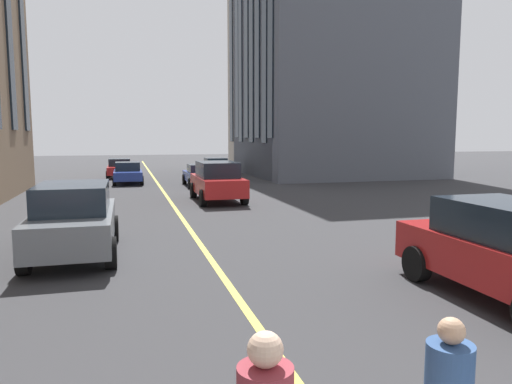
# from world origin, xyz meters

# --- Properties ---
(lane_centre_line) EXTENTS (80.00, 0.16, 0.01)m
(lane_centre_line) POSITION_xyz_m (20.00, 0.00, 0.00)
(lane_centre_line) COLOR #D8C64C
(lane_centre_line) RESTS_ON ground_plane
(car_blue_far) EXTENTS (3.90, 1.89, 1.40)m
(car_blue_far) POSITION_xyz_m (31.93, 1.87, 0.70)
(car_blue_far) COLOR navy
(car_blue_far) RESTS_ON ground_plane
(car_red_mid) EXTENTS (4.70, 2.14, 1.88)m
(car_red_mid) POSITION_xyz_m (6.95, -4.90, 0.97)
(car_red_mid) COLOR #B21E1E
(car_red_mid) RESTS_ON ground_plane
(car_blue_near) EXTENTS (4.40, 1.95, 1.37)m
(car_blue_near) POSITION_xyz_m (29.03, -2.50, 0.70)
(car_blue_near) COLOR navy
(car_blue_near) RESTS_ON ground_plane
(car_red_parked_b) EXTENTS (4.70, 2.14, 1.88)m
(car_red_parked_b) POSITION_xyz_m (22.05, -2.19, 0.97)
(car_red_parked_b) COLOR #B21E1E
(car_red_parked_b) RESTS_ON ground_plane
(car_red_parked_a) EXTENTS (3.90, 1.89, 1.40)m
(car_red_parked_a) POSITION_xyz_m (36.90, 2.44, 0.70)
(car_red_parked_a) COLOR #B21E1E
(car_red_parked_a) RESTS_ON ground_plane
(car_silver_oncoming) EXTENTS (4.40, 1.95, 1.37)m
(car_silver_oncoming) POSITION_xyz_m (37.27, -4.90, 0.70)
(car_silver_oncoming) COLOR #B7BABF
(car_silver_oncoming) RESTS_ON ground_plane
(car_grey_trailing) EXTENTS (4.70, 2.14, 1.88)m
(car_grey_trailing) POSITION_xyz_m (12.77, 3.34, 0.97)
(car_grey_trailing) COLOR slate
(car_grey_trailing) RESTS_ON ground_plane
(building_right_near) EXTENTS (14.15, 9.13, 18.66)m
(building_right_near) POSITION_xyz_m (37.38, -12.00, 9.33)
(building_right_near) COLOR #A89E8E
(building_right_near) RESTS_ON ground_plane
(building_right_far) EXTENTS (13.01, 13.38, 21.07)m
(building_right_far) POSITION_xyz_m (35.52, -14.13, 10.54)
(building_right_far) COLOR #565B66
(building_right_far) RESTS_ON ground_plane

